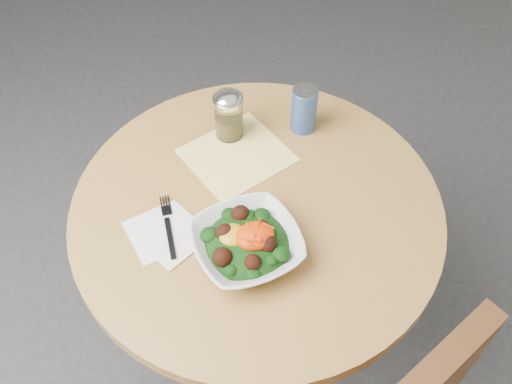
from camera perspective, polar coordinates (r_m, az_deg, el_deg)
ground at (r=2.02m, az=0.05°, el=-14.47°), size 6.00×6.00×0.00m
table at (r=1.53m, az=0.06°, el=-5.77°), size 0.90×0.90×0.75m
cloth_napkin at (r=1.48m, az=-1.91°, el=3.69°), size 0.30×0.28×0.00m
paper_napkins at (r=1.34m, az=-8.96°, el=-4.12°), size 0.20×0.19×0.00m
salad_bowl at (r=1.27m, az=-0.90°, el=-5.17°), size 0.26×0.26×0.09m
fork at (r=1.35m, az=-8.78°, el=-3.19°), size 0.04×0.19×0.00m
spice_shaker at (r=1.49m, az=-2.75°, el=7.69°), size 0.08×0.08×0.14m
beverage_can at (r=1.51m, az=4.81°, el=8.26°), size 0.07×0.07×0.13m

